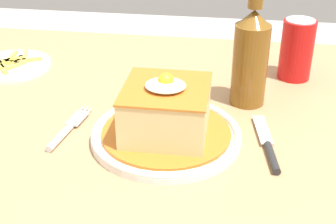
% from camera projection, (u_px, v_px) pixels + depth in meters
% --- Properties ---
extents(dining_table, '(1.35, 0.85, 0.76)m').
position_uv_depth(dining_table, '(180.00, 171.00, 0.87)').
color(dining_table, '#A87F56').
rests_on(dining_table, ground_plane).
extents(main_plate, '(0.24, 0.24, 0.02)m').
position_uv_depth(main_plate, '(166.00, 135.00, 0.76)').
color(main_plate, white).
rests_on(main_plate, dining_table).
extents(sandwich_meal, '(0.21, 0.21, 0.11)m').
position_uv_depth(sandwich_meal, '(166.00, 112.00, 0.74)').
color(sandwich_meal, '#C66B23').
rests_on(sandwich_meal, main_plate).
extents(fork, '(0.04, 0.14, 0.01)m').
position_uv_depth(fork, '(66.00, 131.00, 0.78)').
color(fork, silver).
rests_on(fork, dining_table).
extents(knife, '(0.04, 0.17, 0.01)m').
position_uv_depth(knife, '(269.00, 149.00, 0.73)').
color(knife, '#262628').
rests_on(knife, dining_table).
extents(soda_can, '(0.07, 0.07, 0.12)m').
position_uv_depth(soda_can, '(297.00, 49.00, 0.95)').
color(soda_can, red).
rests_on(soda_can, dining_table).
extents(beer_bottle_amber, '(0.06, 0.06, 0.27)m').
position_uv_depth(beer_bottle_amber, '(251.00, 52.00, 0.83)').
color(beer_bottle_amber, brown).
rests_on(beer_bottle_amber, dining_table).
extents(side_plate_fries, '(0.17, 0.17, 0.02)m').
position_uv_depth(side_plate_fries, '(12.00, 65.00, 1.02)').
color(side_plate_fries, white).
rests_on(side_plate_fries, dining_table).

